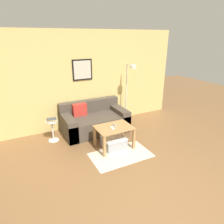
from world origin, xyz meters
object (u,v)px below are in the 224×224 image
couch (94,121)px  side_table (53,129)px  floor_lamp (129,90)px  remote_control (115,125)px  book_stack (51,120)px  coffee_table (114,131)px  storage_bin (114,142)px  cell_phone (113,128)px

couch → side_table: (-1.10, -0.07, 0.03)m
floor_lamp → remote_control: bearing=-134.3°
side_table → book_stack: (-0.00, -0.00, 0.24)m
coffee_table → remote_control: bearing=52.6°
storage_bin → remote_control: 0.40m
couch → floor_lamp: bearing=3.4°
coffee_table → remote_control: 0.15m
coffee_table → book_stack: 1.50m
coffee_table → storage_bin: size_ratio=1.60×
cell_phone → side_table: bearing=145.6°
couch → floor_lamp: 1.31m
book_stack → coffee_table: bearing=-38.5°
couch → floor_lamp: size_ratio=0.99×
side_table → remote_control: (1.22, -0.86, 0.20)m
coffee_table → cell_phone: bearing=-149.7°
remote_control → floor_lamp: bearing=50.7°
coffee_table → cell_phone: size_ratio=5.72×
floor_lamp → cell_phone: floor_lamp is taller
couch → book_stack: 1.13m
coffee_table → storage_bin: 0.27m
book_stack → remote_control: 1.49m
floor_lamp → book_stack: floor_lamp is taller
cell_phone → remote_control: bearing=49.8°
storage_bin → book_stack: 1.55m
side_table → cell_phone: size_ratio=3.70×
storage_bin → cell_phone: size_ratio=3.56×
storage_bin → side_table: side_table is taller
couch → side_table: 1.10m
floor_lamp → side_table: 2.30m
couch → remote_control: couch is taller
side_table → book_stack: 0.24m
side_table → coffee_table: bearing=-38.6°
floor_lamp → side_table: bearing=-176.4°
floor_lamp → book_stack: (-2.20, -0.14, -0.42)m
storage_bin → side_table: 1.50m
coffee_table → floor_lamp: bearing=46.1°
couch → cell_phone: size_ratio=11.88×
storage_bin → remote_control: size_ratio=3.33×
book_stack → couch: bearing=3.8°
cell_phone → couch: bearing=97.5°
floor_lamp → cell_phone: 1.61m
floor_lamp → couch: bearing=-176.6°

